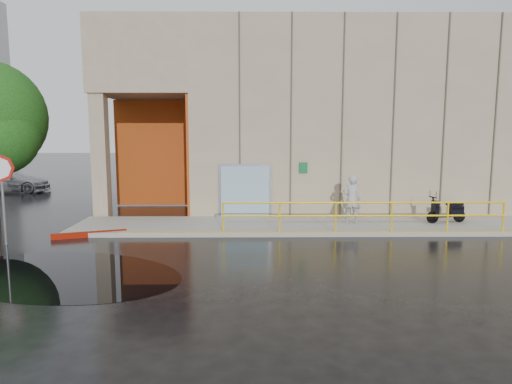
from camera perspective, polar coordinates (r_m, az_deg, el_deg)
ground at (r=12.48m, az=-2.65°, el=-8.89°), size 120.00×120.00×0.00m
sidewalk at (r=17.19m, az=11.37°, el=-4.13°), size 20.00×3.00×0.15m
building at (r=23.41m, az=11.00°, el=9.17°), size 20.00×10.17×8.00m
guardrail at (r=15.84m, az=13.33°, el=-2.98°), size 9.56×0.06×1.03m
person at (r=17.10m, az=11.88°, el=-0.91°), size 0.70×0.51×1.79m
scooter at (r=18.30m, az=22.79°, el=-1.44°), size 1.58×0.77×1.20m
stop_sign at (r=16.08m, az=-29.24°, el=1.31°), size 0.85×0.12×2.83m
red_curb at (r=16.38m, az=-20.09°, el=-5.00°), size 2.34×0.92×0.18m
puddle at (r=12.54m, az=-22.97°, el=-9.41°), size 7.17×5.64×0.01m
car_c at (r=29.99m, az=-28.50°, el=1.24°), size 4.57×2.00×1.31m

